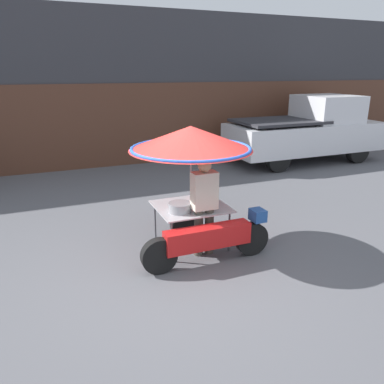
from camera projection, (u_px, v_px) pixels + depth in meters
ground_plane at (180, 268)px, 5.47m from camera, size 36.00×36.00×0.00m
shopfront_building at (93, 89)px, 11.42m from camera, size 28.00×2.06×4.44m
vendor_motorcycle_cart at (193, 154)px, 5.67m from camera, size 2.03×1.90×1.96m
vendor_person at (204, 203)px, 5.65m from camera, size 0.38×0.22×1.54m
pickup_truck at (308, 131)px, 11.62m from camera, size 4.88×1.84×2.02m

